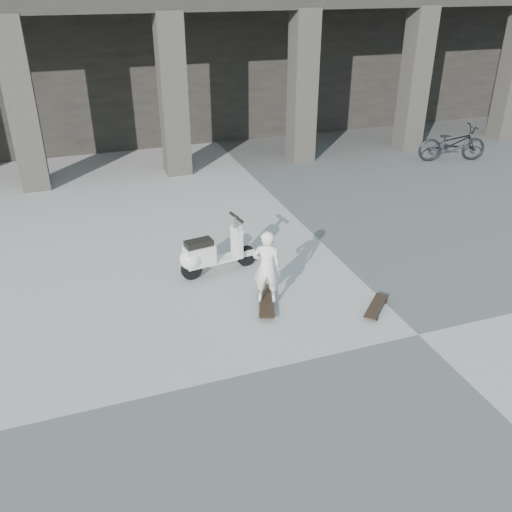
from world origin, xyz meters
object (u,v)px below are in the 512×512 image
object	(u,v)px
scooter	(206,255)
bicycle	(452,143)
longboard	(266,301)
skateboard_spare	(376,307)
child	(267,267)

from	to	relation	value
scooter	bicycle	size ratio (longest dim) A/B	0.75
longboard	skateboard_spare	world-z (taller)	longboard
child	scooter	xyz separation A→B (m)	(-0.65, 1.28, -0.30)
scooter	skateboard_spare	bearing A→B (deg)	-50.59
longboard	skateboard_spare	distance (m)	1.74
skateboard_spare	child	world-z (taller)	child
skateboard_spare	scooter	distance (m)	3.02
child	scooter	distance (m)	1.47
longboard	child	bearing A→B (deg)	-97.18
child	bicycle	bearing A→B (deg)	-123.32
longboard	bicycle	distance (m)	9.38
scooter	bicycle	xyz separation A→B (m)	(8.28, 4.16, 0.10)
skateboard_spare	scooter	world-z (taller)	scooter
child	bicycle	xyz separation A→B (m)	(7.63, 5.45, -0.20)
scooter	longboard	bearing A→B (deg)	-71.98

